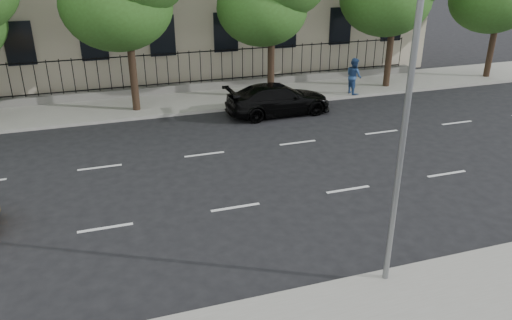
{
  "coord_description": "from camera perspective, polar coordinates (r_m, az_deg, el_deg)",
  "views": [
    {
      "loc": [
        -3.68,
        -10.93,
        7.83
      ],
      "look_at": [
        0.86,
        3.0,
        1.33
      ],
      "focal_mm": 35.0,
      "sensor_mm": 36.0,
      "label": 1
    }
  ],
  "objects": [
    {
      "name": "pedestrian_far",
      "position": [
        27.6,
        11.13,
        9.41
      ],
      "size": [
        0.78,
        0.98,
        1.93
      ],
      "primitive_type": "imported",
      "rotation": [
        0.0,
        0.0,
        1.63
      ],
      "color": "navy",
      "rests_on": "far_sidewalk"
    },
    {
      "name": "iron_fence",
      "position": [
        27.82,
        -9.94,
        8.62
      ],
      "size": [
        30.0,
        0.5,
        2.2
      ],
      "color": "slate",
      "rests_on": "far_sidewalk"
    },
    {
      "name": "street_light",
      "position": [
        11.37,
        15.73,
        9.42
      ],
      "size": [
        0.25,
        3.32,
        8.05
      ],
      "color": "slate",
      "rests_on": "near_sidewalk"
    },
    {
      "name": "far_sidewalk",
      "position": [
        26.36,
        -9.28,
        6.51
      ],
      "size": [
        60.0,
        4.0,
        0.15
      ],
      "primitive_type": "cube",
      "color": "gray",
      "rests_on": "ground"
    },
    {
      "name": "black_sedan",
      "position": [
        24.28,
        2.57,
        6.95
      ],
      "size": [
        5.23,
        2.29,
        1.49
      ],
      "primitive_type": "imported",
      "rotation": [
        0.0,
        0.0,
        1.61
      ],
      "color": "black",
      "rests_on": "ground"
    },
    {
      "name": "ground",
      "position": [
        13.93,
        0.48,
        -10.24
      ],
      "size": [
        120.0,
        120.0,
        0.0
      ],
      "primitive_type": "plane",
      "color": "black",
      "rests_on": "ground"
    },
    {
      "name": "lane_markings",
      "position": [
        17.9,
        -4.35,
        -2.05
      ],
      "size": [
        49.6,
        4.62,
        0.01
      ],
      "primitive_type": null,
      "color": "silver",
      "rests_on": "ground"
    }
  ]
}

